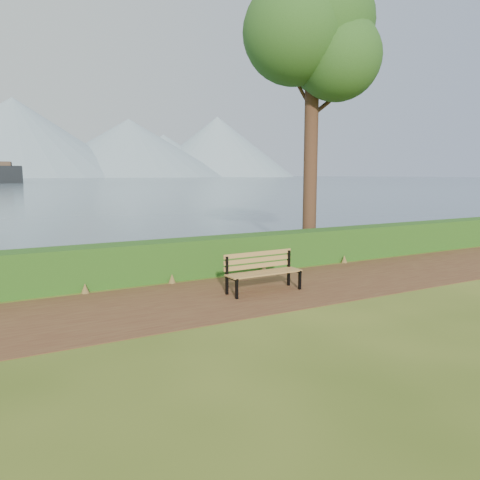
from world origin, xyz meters
TOP-DOWN VIEW (x-y plane):
  - ground at (0.00, 0.00)m, footprint 140.00×140.00m
  - path at (0.00, 0.30)m, footprint 40.00×3.40m
  - hedge at (0.00, 2.60)m, footprint 32.00×0.85m
  - bench at (0.45, 0.28)m, footprint 1.85×0.58m
  - tree at (4.35, 3.64)m, footprint 4.91×4.02m

SIDE VIEW (x-z plane):
  - ground at x=0.00m, z-range 0.00..0.00m
  - path at x=0.00m, z-range 0.00..0.01m
  - hedge at x=0.00m, z-range 0.00..1.00m
  - bench at x=0.45m, z-range 0.07..0.99m
  - tree at x=4.35m, z-range 2.34..11.97m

